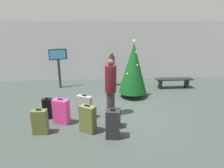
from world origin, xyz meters
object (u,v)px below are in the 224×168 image
Objects in this scene: flight_info_kiosk at (58,61)px; waiting_bench at (174,81)px; traveller_1 at (112,68)px; suitcase_4 at (113,124)px; holiday_tree at (133,68)px; suitcase_3 at (61,112)px; traveller_0 at (111,86)px; suitcase_5 at (88,119)px; suitcase_1 at (85,107)px; suitcase_2 at (40,122)px; suitcase_6 at (114,118)px; suitcase_0 at (48,109)px.

flight_info_kiosk is 1.07× the size of waiting_bench.
flight_info_kiosk reaches higher than traveller_1.
traveller_1 is 2.01× the size of suitcase_4.
suitcase_3 is at bearing -140.77° from holiday_tree.
waiting_bench is at bearing 39.59° from traveller_0.
holiday_tree is at bearing 56.64° from suitcase_5.
traveller_0 is 2.45× the size of suitcase_1.
flight_info_kiosk is 2.27× the size of suitcase_5.
suitcase_5 is at bearing 152.12° from suitcase_4.
traveller_1 is 2.25× the size of suitcase_2.
suitcase_3 reaches higher than suitcase_1.
traveller_1 reaches higher than waiting_bench.
suitcase_1 is 1.30× the size of suitcase_6.
suitcase_3 is (-0.70, -0.36, 0.02)m from suitcase_1.
suitcase_6 is (0.89, -0.71, -0.09)m from suitcase_1.
suitcase_2 is at bearing -174.18° from suitcase_6.
suitcase_5 is at bearing -0.29° from suitcase_2.
suitcase_1 reaches higher than suitcase_0.
traveller_1 is 4.49m from suitcase_5.
holiday_tree is 2.88× the size of suitcase_4.
waiting_bench is at bearing 33.27° from suitcase_3.
suitcase_4 is at bearing -96.97° from suitcase_6.
suitcase_3 reaches higher than suitcase_0.
suitcase_1 is at bearing 98.46° from suitcase_5.
suitcase_3 is at bearing -34.45° from suitcase_0.
traveller_0 is 2.38m from suitcase_2.
suitcase_3 is 1.01m from suitcase_5.
holiday_tree is 1.43× the size of traveller_1.
suitcase_4 reaches higher than suitcase_6.
traveller_1 reaches higher than suitcase_0.
suitcase_0 is at bearing -178.79° from suitcase_1.
suitcase_1 is 1.14m from suitcase_6.
traveller_0 is at bearing 7.18° from suitcase_1.
suitcase_5 is (1.32, -0.90, 0.05)m from suitcase_0.
flight_info_kiosk is at bearing 109.87° from suitcase_5.
waiting_bench is 6.46m from suitcase_2.
suitcase_0 reaches higher than waiting_bench.
holiday_tree reaches higher than waiting_bench.
suitcase_4 is (-1.09, -3.05, -0.85)m from holiday_tree.
traveller_1 is at bearing 85.01° from traveller_0.
flight_info_kiosk reaches higher than suitcase_3.
traveller_1 is at bearing 85.98° from suitcase_4.
holiday_tree is 2.75m from suitcase_1.
traveller_0 reaches higher than suitcase_0.
traveller_1 is 2.15× the size of suitcase_1.
suitcase_6 is (-0.26, -4.13, -0.61)m from traveller_1.
traveller_0 is (-1.05, -1.66, -0.24)m from holiday_tree.
suitcase_4 is 1.39× the size of suitcase_6.
traveller_0 is at bearing 16.72° from suitcase_3.
flight_info_kiosk is 3.82m from suitcase_3.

